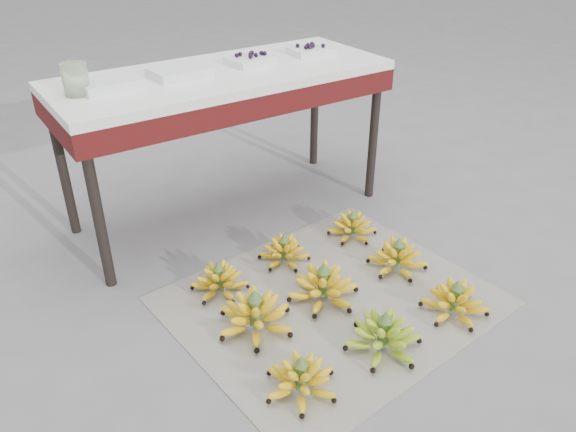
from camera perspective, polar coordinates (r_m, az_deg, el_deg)
ground at (r=2.48m, az=5.91°, el=-7.17°), size 60.00×60.00×0.00m
newspaper_mat at (r=2.40m, az=4.39°, el=-8.58°), size 1.33×1.15×0.01m
bunch_front_left at (r=1.99m, az=1.31°, el=-16.23°), size 0.28×0.28×0.16m
bunch_front_center at (r=2.16m, az=9.68°, el=-11.95°), size 0.34×0.34×0.18m
bunch_front_right at (r=2.39m, az=16.58°, el=-8.36°), size 0.28×0.28×0.16m
bunch_mid_left at (r=2.22m, az=-3.33°, el=-10.03°), size 0.36×0.36×0.19m
bunch_mid_center at (r=2.36m, az=3.60°, el=-7.17°), size 0.38×0.38×0.18m
bunch_mid_right at (r=2.59m, az=11.04°, el=-4.18°), size 0.27×0.27×0.16m
bunch_back_left at (r=2.43m, az=-6.97°, el=-6.57°), size 0.31×0.31×0.15m
bunch_back_center at (r=2.60m, az=-0.40°, el=-3.66°), size 0.24×0.24×0.14m
bunch_back_right at (r=2.80m, az=6.53°, el=-1.12°), size 0.25×0.25×0.14m
vendor_table at (r=2.77m, az=-6.56°, el=12.73°), size 1.60×0.64×0.77m
tray_far_left at (r=2.57m, az=-17.76°, el=12.66°), size 0.26×0.20×0.04m
tray_left at (r=2.67m, az=-10.94°, el=14.17°), size 0.27×0.20×0.04m
tray_right at (r=2.84m, az=-3.78°, el=15.55°), size 0.24×0.19×0.06m
tray_far_right at (r=3.02m, az=2.36°, el=16.48°), size 0.23×0.17×0.06m
glass_jar at (r=2.51m, az=-20.79°, el=12.86°), size 0.11×0.11×0.13m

